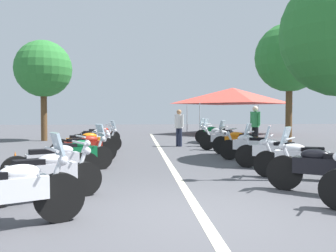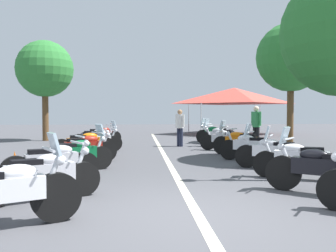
{
  "view_description": "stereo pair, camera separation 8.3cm",
  "coord_description": "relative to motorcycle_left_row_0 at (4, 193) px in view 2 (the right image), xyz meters",
  "views": [
    {
      "loc": [
        -5.13,
        0.92,
        1.49
      ],
      "look_at": [
        5.63,
        0.0,
        1.09
      ],
      "focal_mm": 38.34,
      "sensor_mm": 36.0,
      "label": 1
    },
    {
      "loc": [
        -5.13,
        0.83,
        1.49
      ],
      "look_at": [
        5.63,
        0.0,
        1.09
      ],
      "focal_mm": 38.34,
      "sensor_mm": 36.0,
      "label": 2
    }
  ],
  "objects": [
    {
      "name": "ground_plane",
      "position": [
        0.47,
        -2.56,
        -0.48
      ],
      "size": [
        80.0,
        80.0,
        0.0
      ],
      "primitive_type": "plane",
      "color": "#4C4C51"
    },
    {
      "name": "lane_centre_stripe",
      "position": [
        6.78,
        -2.56,
        -0.47
      ],
      "size": [
        27.02,
        0.16,
        0.01
      ],
      "primitive_type": "cube",
      "color": "beige",
      "rests_on": "ground_plane"
    },
    {
      "name": "motorcycle_left_row_0",
      "position": [
        0.0,
        0.0,
        0.0
      ],
      "size": [
        1.08,
        1.87,
        1.23
      ],
      "rotation": [
        0.0,
        0.0,
        -1.09
      ],
      "color": "black",
      "rests_on": "ground_plane"
    },
    {
      "name": "motorcycle_left_row_1",
      "position": [
        1.46,
        -0.07,
        -0.03
      ],
      "size": [
        1.17,
        1.88,
        0.99
      ],
      "rotation": [
        0.0,
        0.0,
        -1.06
      ],
      "color": "black",
      "rests_on": "ground_plane"
    },
    {
      "name": "motorcycle_left_row_2",
      "position": [
        3.02,
        0.12,
        -0.02
      ],
      "size": [
        1.06,
        1.89,
        0.99
      ],
      "rotation": [
        0.0,
        0.0,
        -1.11
      ],
      "color": "black",
      "rests_on": "ground_plane"
    },
    {
      "name": "motorcycle_left_row_3",
      "position": [
        4.47,
        -0.09,
        -0.02
      ],
      "size": [
        1.23,
        1.83,
        1.2
      ],
      "rotation": [
        0.0,
        0.0,
        -1.01
      ],
      "color": "black",
      "rests_on": "ground_plane"
    },
    {
      "name": "motorcycle_left_row_4",
      "position": [
        6.12,
        -0.06,
        -0.03
      ],
      "size": [
        1.01,
        1.93,
        0.99
      ],
      "rotation": [
        0.0,
        0.0,
        -1.16
      ],
      "color": "black",
      "rests_on": "ground_plane"
    },
    {
      "name": "motorcycle_left_row_5",
      "position": [
        7.63,
        0.14,
        -0.02
      ],
      "size": [
        1.03,
        2.03,
        0.99
      ],
      "rotation": [
        0.0,
        0.0,
        -1.17
      ],
      "color": "black",
      "rests_on": "ground_plane"
    },
    {
      "name": "motorcycle_left_row_6",
      "position": [
        9.04,
        -0.07,
        -0.02
      ],
      "size": [
        1.01,
        1.97,
        1.19
      ],
      "rotation": [
        0.0,
        0.0,
        -1.17
      ],
      "color": "black",
      "rests_on": "ground_plane"
    },
    {
      "name": "motorcycle_left_row_7",
      "position": [
        10.62,
        0.13,
        -0.03
      ],
      "size": [
        1.23,
        1.88,
        0.99
      ],
      "rotation": [
        0.0,
        0.0,
        -1.02
      ],
      "color": "black",
      "rests_on": "ground_plane"
    },
    {
      "name": "motorcycle_left_row_8",
      "position": [
        12.04,
        0.09,
        -0.02
      ],
      "size": [
        1.03,
        1.86,
        1.0
      ],
      "rotation": [
        0.0,
        0.0,
        -1.13
      ],
      "color": "black",
      "rests_on": "ground_plane"
    },
    {
      "name": "motorcycle_right_row_1",
      "position": [
        1.57,
        -5.02,
        -0.0
      ],
      "size": [
        1.43,
        1.77,
        1.22
      ],
      "rotation": [
        0.0,
        0.0,
        0.91
      ],
      "color": "black",
      "rests_on": "ground_plane"
    },
    {
      "name": "motorcycle_right_row_2",
      "position": [
        3.06,
        -5.28,
        -0.02
      ],
      "size": [
        1.1,
        1.98,
        1.19
      ],
      "rotation": [
        0.0,
        0.0,
        1.12
      ],
      "color": "black",
      "rests_on": "ground_plane"
    },
    {
      "name": "motorcycle_right_row_3",
      "position": [
        4.43,
        -5.21,
        -0.02
      ],
      "size": [
        1.26,
        1.87,
        1.2
      ],
      "rotation": [
        0.0,
        0.0,
        1.0
      ],
      "color": "black",
      "rests_on": "ground_plane"
    },
    {
      "name": "motorcycle_right_row_4",
      "position": [
        6.01,
        -5.09,
        -0.02
      ],
      "size": [
        1.38,
        1.74,
        1.0
      ],
      "rotation": [
        0.0,
        0.0,
        0.92
      ],
      "color": "black",
      "rests_on": "ground_plane"
    },
    {
      "name": "motorcycle_right_row_5",
      "position": [
        7.52,
        -5.2,
        -0.01
      ],
      "size": [
        1.34,
        1.79,
        1.22
      ],
      "rotation": [
        0.0,
        0.0,
        0.95
      ],
      "color": "black",
      "rests_on": "ground_plane"
    },
    {
      "name": "motorcycle_right_row_6",
      "position": [
        9.06,
        -5.06,
        -0.03
      ],
      "size": [
        1.15,
        1.94,
        0.99
      ],
      "rotation": [
        0.0,
        0.0,
        1.08
      ],
      "color": "black",
      "rests_on": "ground_plane"
    },
    {
      "name": "motorcycle_right_row_7",
      "position": [
        10.5,
        -5.19,
        -0.01
      ],
      "size": [
        1.31,
        1.83,
        1.22
      ],
      "rotation": [
        0.0,
        0.0,
        0.97
      ],
      "color": "black",
      "rests_on": "ground_plane"
    },
    {
      "name": "motorcycle_right_row_8",
      "position": [
        12.01,
        -5.27,
        -0.0
      ],
      "size": [
        1.31,
        1.75,
        1.22
      ],
      "rotation": [
        0.0,
        0.0,
        0.95
      ],
      "color": "black",
      "rests_on": "ground_plane"
    },
    {
      "name": "traffic_cone_2",
      "position": [
        3.73,
        1.14,
        -0.19
      ],
      "size": [
        0.36,
        0.36,
        0.61
      ],
      "color": "orange",
      "rests_on": "ground_plane"
    },
    {
      "name": "bystander_0",
      "position": [
        10.17,
        -6.62,
        0.57
      ],
      "size": [
        0.47,
        0.32,
        1.77
      ],
      "rotation": [
        0.0,
        0.0,
        5.23
      ],
      "color": "black",
      "rests_on": "ground_plane"
    },
    {
      "name": "bystander_1",
      "position": [
        10.99,
        -3.46,
        0.47
      ],
      "size": [
        0.44,
        0.36,
        1.63
      ],
      "rotation": [
        0.0,
        0.0,
        2.22
      ],
      "color": "#1E2338",
      "rests_on": "ground_plane"
    },
    {
      "name": "roadside_tree_0",
      "position": [
        12.47,
        -9.1,
        3.71
      ],
      "size": [
        3.37,
        3.37,
        5.89
      ],
      "color": "brown",
      "rests_on": "ground_plane"
    },
    {
      "name": "roadside_tree_1",
      "position": [
        14.73,
        3.28,
        3.29
      ],
      "size": [
        2.96,
        2.96,
        5.28
      ],
      "color": "brown",
      "rests_on": "ground_plane"
    },
    {
      "name": "event_tent",
      "position": [
        19.64,
        -8.19,
        2.17
      ],
      "size": [
        6.19,
        6.19,
        3.2
      ],
      "color": "#E54C3F",
      "rests_on": "ground_plane"
    }
  ]
}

